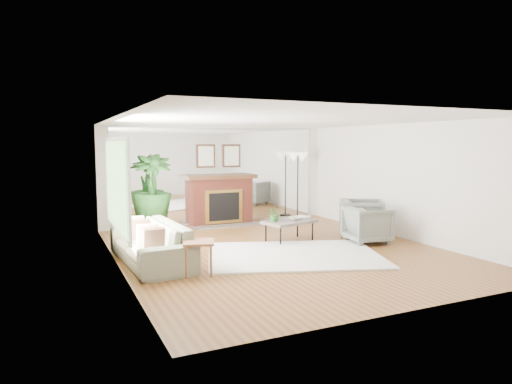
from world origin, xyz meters
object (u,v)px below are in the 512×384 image
coffee_table (290,222)px  floor_lamp (298,162)px  armchair_back (361,218)px  potted_ficus (153,190)px  sofa (151,243)px  fireplace (221,199)px  armchair_front (367,225)px  side_table (199,247)px

coffee_table → floor_lamp: size_ratio=0.67×
armchair_back → potted_ficus: size_ratio=0.50×
sofa → potted_ficus: (0.67, 2.94, 0.62)m
fireplace → armchair_back: size_ratio=2.25×
armchair_front → potted_ficus: bearing=58.5°
sofa → floor_lamp: floor_lamp is taller
coffee_table → side_table: side_table is taller
sofa → fireplace: bearing=138.2°
fireplace → floor_lamp: 2.34m
armchair_back → armchair_front: 0.68m
fireplace → armchair_front: size_ratio=2.45×
fireplace → floor_lamp: bearing=-4.2°
fireplace → armchair_back: 3.61m
armchair_back → sofa: bearing=124.1°
armchair_front → potted_ficus: 4.99m
armchair_front → side_table: (-3.91, -0.79, 0.07)m
coffee_table → floor_lamp: 3.07m
armchair_back → armchair_front: size_ratio=1.09×
armchair_front → floor_lamp: size_ratio=0.46×
armchair_back → side_table: armchair_back is taller
fireplace → potted_ficus: bearing=-174.9°
side_table → floor_lamp: floor_lamp is taller
coffee_table → sofa: 3.10m
potted_ficus → floor_lamp: (3.93, 0.00, 0.59)m
fireplace → armchair_front: 3.92m
armchair_back → side_table: bearing=138.3°
coffee_table → side_table: size_ratio=2.06×
potted_ficus → armchair_front: bearing=-40.3°
fireplace → potted_ficus: (-1.78, -0.16, 0.31)m
fireplace → side_table: (-1.91, -4.15, -0.21)m
fireplace → coffee_table: size_ratio=1.67×
sofa → armchair_front: (4.45, -0.26, 0.03)m
coffee_table → armchair_front: size_ratio=1.47×
coffee_table → armchair_front: 1.62m
armchair_front → potted_ficus: potted_ficus is taller
potted_ficus → sofa: bearing=-102.8°
armchair_back → potted_ficus: 4.88m
armchair_front → side_table: 3.99m
coffee_table → fireplace: bearing=103.2°
potted_ficus → floor_lamp: size_ratio=0.99×
armchair_back → coffee_table: bearing=112.9°
fireplace → armchair_back: bearing=-50.1°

